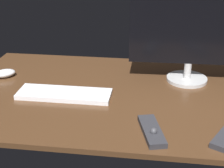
% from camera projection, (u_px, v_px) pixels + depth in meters
% --- Properties ---
extents(desk, '(1.40, 0.84, 0.02)m').
position_uv_depth(desk, '(125.00, 95.00, 1.45)').
color(desk, '#4C301C').
rests_on(desk, ground).
extents(monitor, '(0.53, 0.18, 0.46)m').
position_uv_depth(monitor, '(192.00, 28.00, 1.46)').
color(monitor, silver).
rests_on(monitor, desk).
extents(keyboard, '(0.38, 0.13, 0.02)m').
position_uv_depth(keyboard, '(64.00, 94.00, 1.41)').
color(keyboard, white).
rests_on(keyboard, desk).
extents(computer_mouse, '(0.11, 0.11, 0.04)m').
position_uv_depth(computer_mouse, '(5.00, 73.00, 1.59)').
color(computer_mouse, silver).
rests_on(computer_mouse, desk).
extents(media_remote, '(0.11, 0.20, 0.04)m').
position_uv_depth(media_remote, '(152.00, 131.00, 1.15)').
color(media_remote, '#2D2D33').
rests_on(media_remote, desk).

